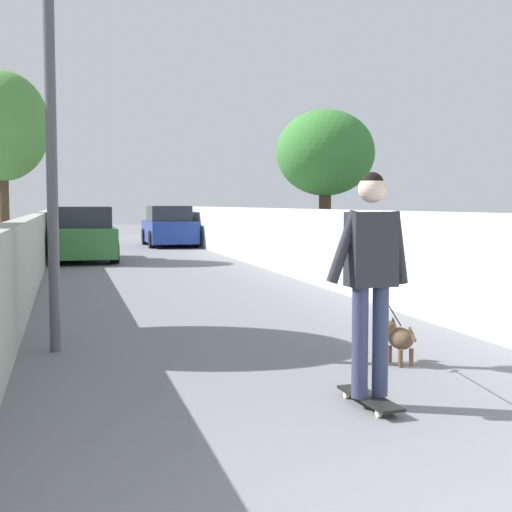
{
  "coord_description": "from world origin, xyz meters",
  "views": [
    {
      "loc": [
        -2.19,
        2.12,
        1.62
      ],
      "look_at": [
        5.94,
        -0.06,
        1.0
      ],
      "focal_mm": 49.64,
      "sensor_mm": 36.0,
      "label": 1
    }
  ],
  "objects_px": {
    "lamp_post": "(50,77)",
    "skateboard": "(369,398)",
    "tree_right_far": "(325,154)",
    "car_near": "(83,236)",
    "dog": "(399,337)",
    "person_skateboarder": "(371,265)",
    "car_far": "(169,227)",
    "tree_left_mid": "(2,127)"
  },
  "relations": [
    {
      "from": "lamp_post",
      "to": "car_far",
      "type": "relative_size",
      "value": 1.14
    },
    {
      "from": "tree_right_far",
      "to": "dog",
      "type": "height_order",
      "value": "tree_right_far"
    },
    {
      "from": "person_skateboarder",
      "to": "car_far",
      "type": "xyz_separation_m",
      "value": [
        21.9,
        -1.47,
        -0.42
      ]
    },
    {
      "from": "car_near",
      "to": "lamp_post",
      "type": "bearing_deg",
      "value": 177.29
    },
    {
      "from": "person_skateboarder",
      "to": "car_near",
      "type": "relative_size",
      "value": 0.46
    },
    {
      "from": "lamp_post",
      "to": "dog",
      "type": "xyz_separation_m",
      "value": [
        -1.54,
        -3.37,
        -2.71
      ]
    },
    {
      "from": "tree_right_far",
      "to": "person_skateboarder",
      "type": "relative_size",
      "value": 2.1
    },
    {
      "from": "tree_left_mid",
      "to": "person_skateboarder",
      "type": "distance_m",
      "value": 16.76
    },
    {
      "from": "person_skateboarder",
      "to": "tree_right_far",
      "type": "bearing_deg",
      "value": -18.59
    },
    {
      "from": "lamp_post",
      "to": "skateboard",
      "type": "height_order",
      "value": "lamp_post"
    },
    {
      "from": "car_near",
      "to": "person_skateboarder",
      "type": "bearing_deg",
      "value": -173.18
    },
    {
      "from": "car_far",
      "to": "lamp_post",
      "type": "bearing_deg",
      "value": 168.34
    },
    {
      "from": "person_skateboarder",
      "to": "car_near",
      "type": "xyz_separation_m",
      "value": [
        15.56,
        1.86,
        -0.42
      ]
    },
    {
      "from": "lamp_post",
      "to": "skateboard",
      "type": "bearing_deg",
      "value": -139.37
    },
    {
      "from": "person_skateboarder",
      "to": "car_near",
      "type": "bearing_deg",
      "value": 6.82
    },
    {
      "from": "tree_left_mid",
      "to": "lamp_post",
      "type": "bearing_deg",
      "value": -173.29
    },
    {
      "from": "tree_right_far",
      "to": "car_far",
      "type": "xyz_separation_m",
      "value": [
        11.85,
        1.91,
        -2.04
      ]
    },
    {
      "from": "tree_left_mid",
      "to": "car_near",
      "type": "bearing_deg",
      "value": -103.09
    },
    {
      "from": "tree_left_mid",
      "to": "tree_right_far",
      "type": "bearing_deg",
      "value": -129.05
    },
    {
      "from": "tree_left_mid",
      "to": "person_skateboarder",
      "type": "xyz_separation_m",
      "value": [
        -16.06,
        -4.01,
        -2.64
      ]
    },
    {
      "from": "tree_right_far",
      "to": "car_near",
      "type": "bearing_deg",
      "value": 43.64
    },
    {
      "from": "tree_right_far",
      "to": "car_far",
      "type": "height_order",
      "value": "tree_right_far"
    },
    {
      "from": "skateboard",
      "to": "person_skateboarder",
      "type": "height_order",
      "value": "person_skateboarder"
    },
    {
      "from": "tree_right_far",
      "to": "person_skateboarder",
      "type": "height_order",
      "value": "tree_right_far"
    },
    {
      "from": "tree_right_far",
      "to": "tree_left_mid",
      "type": "bearing_deg",
      "value": 50.95
    },
    {
      "from": "tree_left_mid",
      "to": "tree_right_far",
      "type": "xyz_separation_m",
      "value": [
        -6.0,
        -7.4,
        -1.03
      ]
    },
    {
      "from": "skateboard",
      "to": "person_skateboarder",
      "type": "relative_size",
      "value": 0.45
    },
    {
      "from": "skateboard",
      "to": "car_near",
      "type": "relative_size",
      "value": 0.21
    },
    {
      "from": "car_far",
      "to": "skateboard",
      "type": "bearing_deg",
      "value": 176.16
    },
    {
      "from": "tree_right_far",
      "to": "car_near",
      "type": "distance_m",
      "value": 7.87
    },
    {
      "from": "tree_right_far",
      "to": "car_far",
      "type": "bearing_deg",
      "value": 9.18
    },
    {
      "from": "dog",
      "to": "car_near",
      "type": "relative_size",
      "value": 0.41
    },
    {
      "from": "lamp_post",
      "to": "skateboard",
      "type": "relative_size",
      "value": 5.38
    },
    {
      "from": "tree_left_mid",
      "to": "car_far",
      "type": "distance_m",
      "value": 8.58
    },
    {
      "from": "car_near",
      "to": "car_far",
      "type": "bearing_deg",
      "value": -27.69
    },
    {
      "from": "skateboard",
      "to": "dog",
      "type": "height_order",
      "value": "dog"
    },
    {
      "from": "tree_left_mid",
      "to": "car_near",
      "type": "distance_m",
      "value": 3.78
    },
    {
      "from": "person_skateboarder",
      "to": "dog",
      "type": "height_order",
      "value": "person_skateboarder"
    },
    {
      "from": "tree_left_mid",
      "to": "lamp_post",
      "type": "height_order",
      "value": "tree_left_mid"
    },
    {
      "from": "dog",
      "to": "tree_right_far",
      "type": "bearing_deg",
      "value": -15.81
    },
    {
      "from": "person_skateboarder",
      "to": "car_far",
      "type": "height_order",
      "value": "person_skateboarder"
    },
    {
      "from": "lamp_post",
      "to": "skateboard",
      "type": "distance_m",
      "value": 4.77
    }
  ]
}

